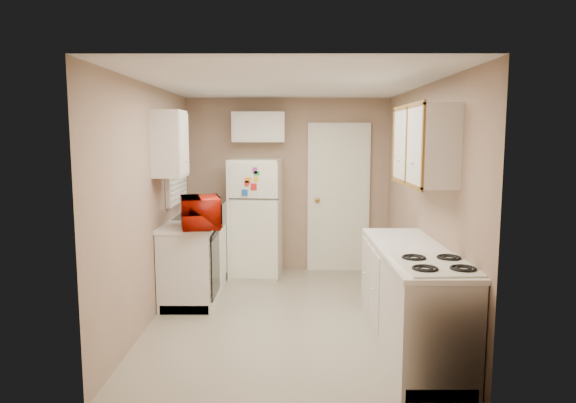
{
  "coord_description": "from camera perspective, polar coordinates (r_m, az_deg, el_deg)",
  "views": [
    {
      "loc": [
        0.01,
        -5.22,
        1.89
      ],
      "look_at": [
        0.0,
        0.5,
        1.15
      ],
      "focal_mm": 32.0,
      "sensor_mm": 36.0,
      "label": 1
    }
  ],
  "objects": [
    {
      "name": "upper_cabinet_left",
      "position": [
        5.59,
        -13.01,
        6.26
      ],
      "size": [
        0.3,
        0.45,
        0.7
      ],
      "primitive_type": "cube",
      "color": "silver",
      "rests_on": "wall_left"
    },
    {
      "name": "upper_cabinet_right",
      "position": [
        4.88,
        14.9,
        6.07
      ],
      "size": [
        0.3,
        1.2,
        0.7
      ],
      "primitive_type": "cube",
      "color": "silver",
      "rests_on": "wall_right"
    },
    {
      "name": "left_counter",
      "position": [
        6.39,
        -9.96,
        -5.78
      ],
      "size": [
        0.6,
        1.8,
        0.9
      ],
      "primitive_type": "cube",
      "color": "silver",
      "rests_on": "floor"
    },
    {
      "name": "interior_door",
      "position": [
        7.17,
        5.63,
        0.36
      ],
      "size": [
        0.86,
        0.06,
        2.08
      ],
      "primitive_type": "cube",
      "color": "silver",
      "rests_on": "floor"
    },
    {
      "name": "sink",
      "position": [
        6.45,
        -9.81,
        -1.93
      ],
      "size": [
        0.54,
        0.74,
        0.16
      ],
      "primitive_type": "cube",
      "color": "gray",
      "rests_on": "left_counter"
    },
    {
      "name": "wall_right",
      "position": [
        5.45,
        14.88,
        -0.15
      ],
      "size": [
        3.8,
        3.8,
        0.0
      ],
      "primitive_type": "plane",
      "color": "#A0836B",
      "rests_on": "floor"
    },
    {
      "name": "soap_bottle",
      "position": [
        6.8,
        -9.73,
        -0.27
      ],
      "size": [
        0.08,
        0.08,
        0.16
      ],
      "primitive_type": "imported",
      "rotation": [
        0.0,
        0.0,
        -0.12
      ],
      "color": "white",
      "rests_on": "left_counter"
    },
    {
      "name": "cabinet_over_fridge",
      "position": [
        6.98,
        -3.29,
        8.25
      ],
      "size": [
        0.7,
        0.3,
        0.4
      ],
      "primitive_type": "cube",
      "color": "silver",
      "rests_on": "wall_back"
    },
    {
      "name": "wall_front",
      "position": [
        3.39,
        -0.09,
        -4.34
      ],
      "size": [
        2.8,
        2.8,
        0.0
      ],
      "primitive_type": "plane",
      "color": "#A0836B",
      "rests_on": "floor"
    },
    {
      "name": "window_blinds",
      "position": [
        6.43,
        -12.25,
        4.61
      ],
      "size": [
        0.1,
        0.98,
        1.08
      ],
      "primitive_type": "cube",
      "color": "silver",
      "rests_on": "wall_left"
    },
    {
      "name": "refrigerator",
      "position": [
        6.9,
        -3.6,
        -1.84
      ],
      "size": [
        0.71,
        0.7,
        1.58
      ],
      "primitive_type": "cube",
      "rotation": [
        0.0,
        0.0,
        -0.11
      ],
      "color": "silver",
      "rests_on": "floor"
    },
    {
      "name": "wall_back",
      "position": [
        7.15,
        0.03,
        1.83
      ],
      "size": [
        2.8,
        2.8,
        0.0
      ],
      "primitive_type": "plane",
      "color": "#A0836B",
      "rests_on": "floor"
    },
    {
      "name": "floor",
      "position": [
        5.55,
        -0.01,
        -12.53
      ],
      "size": [
        3.8,
        3.8,
        0.0
      ],
      "primitive_type": "plane",
      "color": "#B0A88E",
      "rests_on": "ground"
    },
    {
      "name": "dishwasher",
      "position": [
        5.75,
        -8.15,
        -6.79
      ],
      "size": [
        0.03,
        0.58,
        0.72
      ],
      "primitive_type": "cube",
      "color": "black",
      "rests_on": "floor"
    },
    {
      "name": "stove",
      "position": [
        4.25,
        16.04,
        -12.86
      ],
      "size": [
        0.62,
        0.75,
        0.88
      ],
      "primitive_type": "cube",
      "rotation": [
        0.0,
        0.0,
        0.05
      ],
      "color": "silver",
      "rests_on": "floor"
    },
    {
      "name": "microwave",
      "position": [
        5.61,
        -9.66,
        -1.35
      ],
      "size": [
        0.66,
        0.46,
        0.4
      ],
      "primitive_type": "imported",
      "rotation": [
        0.0,
        0.0,
        1.81
      ],
      "color": "#9B0D01",
      "rests_on": "left_counter"
    },
    {
      "name": "right_counter",
      "position": [
        4.77,
        13.51,
        -10.38
      ],
      "size": [
        0.6,
        2.0,
        0.9
      ],
      "primitive_type": "cube",
      "color": "silver",
      "rests_on": "floor"
    },
    {
      "name": "ceiling",
      "position": [
        5.25,
        -0.01,
        12.95
      ],
      "size": [
        3.8,
        3.8,
        0.0
      ],
      "primitive_type": "plane",
      "color": "white",
      "rests_on": "floor"
    },
    {
      "name": "wall_left",
      "position": [
        5.45,
        -14.89,
        -0.15
      ],
      "size": [
        3.8,
        3.8,
        0.0
      ],
      "primitive_type": "plane",
      "color": "#A0836B",
      "rests_on": "floor"
    }
  ]
}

